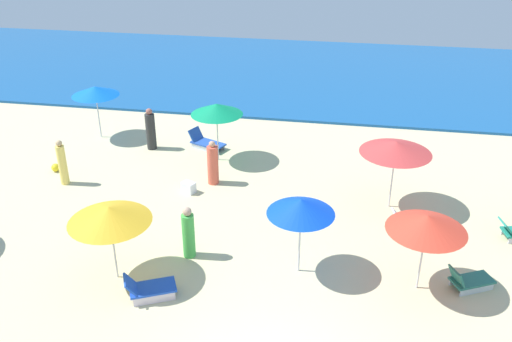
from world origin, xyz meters
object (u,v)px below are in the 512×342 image
object	(u,v)px
lounge_chair_1_0	(414,222)
lounge_chair_5_0	(469,280)
beach_ball_1	(56,168)
umbrella_5	(427,223)
umbrella_3	(95,91)
lounge_chair_7_0	(149,288)
beachgoer_0	(62,163)
beachgoer_4	(213,164)
umbrella_1	(396,147)
beachgoer_3	(188,234)
umbrella_4	(217,109)
cooler_box_0	(189,187)
beachgoer_1	(151,130)
lounge_chair_4_0	(206,142)
umbrella_8	(301,206)
umbrella_7	(109,214)

from	to	relation	value
lounge_chair_1_0	lounge_chair_5_0	xyz separation A→B (m)	(1.22, -2.75, 0.03)
lounge_chair_5_0	beach_ball_1	distance (m)	14.89
umbrella_5	beach_ball_1	size ratio (longest dim) A/B	7.25
umbrella_5	umbrella_3	bearing A→B (deg)	147.22
lounge_chair_7_0	beachgoer_0	bearing A→B (deg)	17.65
lounge_chair_1_0	lounge_chair_7_0	distance (m)	8.39
umbrella_3	lounge_chair_5_0	xyz separation A→B (m)	(13.87, -7.86, -1.81)
beachgoer_0	beachgoer_4	world-z (taller)	beachgoer_0
umbrella_1	beachgoer_3	size ratio (longest dim) A/B	1.46
umbrella_3	lounge_chair_5_0	size ratio (longest dim) A/B	1.70
umbrella_1	umbrella_3	xyz separation A→B (m)	(-11.95, 3.84, -0.12)
umbrella_4	beachgoer_3	size ratio (longest dim) A/B	1.44
umbrella_5	beachgoer_0	bearing A→B (deg)	162.20
cooler_box_0	beachgoer_1	bearing A→B (deg)	-27.01
umbrella_1	beachgoer_4	xyz separation A→B (m)	(-6.20, 0.60, -1.42)
lounge_chair_5_0	beach_ball_1	world-z (taller)	lounge_chair_5_0
beachgoer_4	cooler_box_0	bearing A→B (deg)	112.07
beachgoer_3	cooler_box_0	distance (m)	3.84
lounge_chair_4_0	lounge_chair_7_0	world-z (taller)	lounge_chair_4_0
lounge_chair_4_0	beachgoer_1	distance (m)	2.27
beachgoer_1	umbrella_4	bearing A→B (deg)	-109.71
umbrella_8	cooler_box_0	xyz separation A→B (m)	(-4.27, 3.81, -1.88)
beachgoer_1	umbrella_3	bearing A→B (deg)	64.60
umbrella_7	lounge_chair_7_0	distance (m)	2.18
umbrella_1	beachgoer_1	world-z (taller)	umbrella_1
beachgoer_0	lounge_chair_1_0	bearing A→B (deg)	61.27
lounge_chair_4_0	lounge_chair_5_0	bearing A→B (deg)	-105.56
beachgoer_3	umbrella_1	bearing A→B (deg)	-160.02
umbrella_3	cooler_box_0	xyz separation A→B (m)	(5.06, -4.07, -1.86)
beachgoer_0	lounge_chair_4_0	bearing A→B (deg)	108.29
umbrella_1	umbrella_7	world-z (taller)	umbrella_1
umbrella_7	umbrella_8	size ratio (longest dim) A/B	0.97
umbrella_7	lounge_chair_7_0	size ratio (longest dim) A/B	1.54
lounge_chair_1_0	umbrella_5	world-z (taller)	umbrella_5
umbrella_4	lounge_chair_7_0	distance (m)	8.57
umbrella_5	umbrella_8	distance (m)	3.21
umbrella_5	umbrella_1	bearing A→B (deg)	97.91
umbrella_1	beach_ball_1	world-z (taller)	umbrella_1
umbrella_5	cooler_box_0	distance (m)	8.68
umbrella_1	umbrella_7	xyz separation A→B (m)	(-7.49, -5.19, -0.17)
umbrella_7	beachgoer_1	world-z (taller)	umbrella_7
umbrella_5	lounge_chair_5_0	size ratio (longest dim) A/B	1.70
umbrella_1	beach_ball_1	bearing A→B (deg)	177.82
lounge_chair_5_0	cooler_box_0	xyz separation A→B (m)	(-8.81, 3.79, -0.06)
lounge_chair_1_0	beachgoer_0	size ratio (longest dim) A/B	0.92
lounge_chair_4_0	beachgoer_0	xyz separation A→B (m)	(-4.22, -3.90, 0.57)
beachgoer_0	cooler_box_0	xyz separation A→B (m)	(4.58, 0.14, -0.62)
umbrella_7	umbrella_8	distance (m)	5.00
beachgoer_4	umbrella_4	bearing A→B (deg)	-19.94
umbrella_4	beachgoer_0	world-z (taller)	umbrella_4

